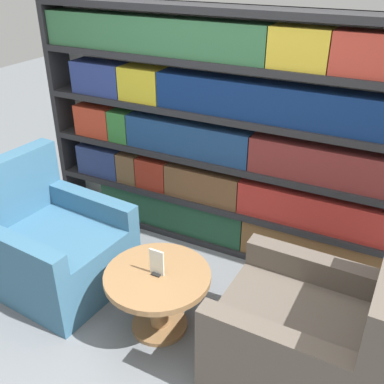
# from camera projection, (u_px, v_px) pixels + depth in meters

# --- Properties ---
(ground_plane) EXTENTS (14.00, 14.00, 0.00)m
(ground_plane) POSITION_uv_depth(u_px,v_px,m) (166.00, 347.00, 2.86)
(ground_plane) COLOR slate
(bookshelf) EXTENTS (3.52, 0.30, 1.90)m
(bookshelf) POSITION_uv_depth(u_px,v_px,m) (243.00, 145.00, 3.40)
(bookshelf) COLOR silver
(bookshelf) RESTS_ON ground_plane
(armchair_left) EXTENTS (0.99, 0.89, 0.94)m
(armchair_left) POSITION_uv_depth(u_px,v_px,m) (51.00, 246.00, 3.31)
(armchair_left) COLOR #386684
(armchair_left) RESTS_ON ground_plane
(armchair_right) EXTENTS (0.94, 0.83, 0.94)m
(armchair_right) POSITION_uv_depth(u_px,v_px,m) (308.00, 337.00, 2.53)
(armchair_right) COLOR brown
(armchair_right) RESTS_ON ground_plane
(coffee_table) EXTENTS (0.68, 0.68, 0.44)m
(coffee_table) POSITION_uv_depth(u_px,v_px,m) (158.00, 289.00, 2.87)
(coffee_table) COLOR olive
(coffee_table) RESTS_ON ground_plane
(table_sign) EXTENTS (0.10, 0.06, 0.18)m
(table_sign) POSITION_uv_depth(u_px,v_px,m) (157.00, 264.00, 2.77)
(table_sign) COLOR black
(table_sign) RESTS_ON coffee_table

